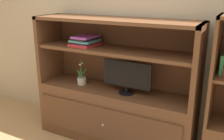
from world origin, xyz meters
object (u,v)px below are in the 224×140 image
at_px(media_console, 114,104).
at_px(potted_plant, 82,80).
at_px(magazine_stack, 85,41).
at_px(tv_monitor, 127,76).

distance_m(media_console, potted_plant, 0.49).
xyz_separation_m(media_console, potted_plant, (-0.43, -0.04, 0.24)).
bearing_deg(media_console, magazine_stack, -178.42).
height_order(tv_monitor, potted_plant, tv_monitor).
bearing_deg(tv_monitor, magazine_stack, 176.71).
distance_m(tv_monitor, potted_plant, 0.63).
bearing_deg(potted_plant, media_console, 4.87).
distance_m(media_console, tv_monitor, 0.43).
height_order(media_console, tv_monitor, media_console).
height_order(tv_monitor, magazine_stack, magazine_stack).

